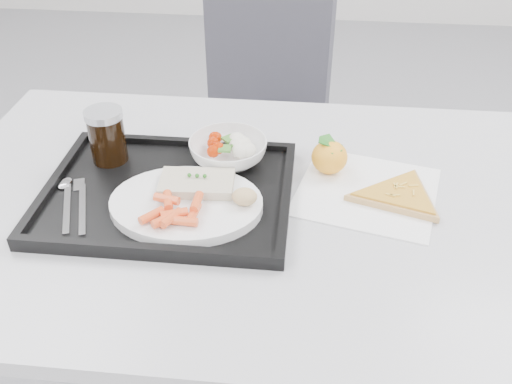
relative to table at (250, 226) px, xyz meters
name	(u,v)px	position (x,y,z in m)	size (l,w,h in m)	color
table	(250,226)	(0.00, 0.00, 0.00)	(1.20, 0.80, 0.75)	silver
chair	(262,121)	(-0.04, 0.68, -0.15)	(0.55, 0.56, 0.93)	#3C3C45
tray	(169,194)	(-0.15, -0.01, 0.08)	(0.45, 0.35, 0.03)	black
dinner_plate	(186,204)	(-0.11, -0.06, 0.09)	(0.27, 0.27, 0.02)	white
fish_fillet	(197,183)	(-0.09, -0.02, 0.11)	(0.14, 0.09, 0.03)	beige
bread_roll	(245,197)	(0.00, -0.06, 0.12)	(0.05, 0.04, 0.03)	#F2BD85
salad_bowl	(228,151)	(-0.05, 0.10, 0.11)	(0.15, 0.15, 0.05)	white
cola_glass	(107,135)	(-0.29, 0.08, 0.14)	(0.07, 0.07, 0.11)	black
cutlery	(72,197)	(-0.32, -0.05, 0.08)	(0.11, 0.17, 0.01)	silver
napkin	(367,192)	(0.22, 0.04, 0.07)	(0.30, 0.29, 0.00)	white
tangerine	(329,157)	(0.14, 0.10, 0.10)	(0.08, 0.08, 0.07)	orange
pizza_slice	(399,195)	(0.27, 0.02, 0.08)	(0.23, 0.23, 0.02)	tan
carrot_pile	(175,211)	(-0.11, -0.11, 0.11)	(0.10, 0.09, 0.02)	#F75725
salad_contents	(233,145)	(-0.04, 0.10, 0.12)	(0.10, 0.08, 0.03)	#AE2100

